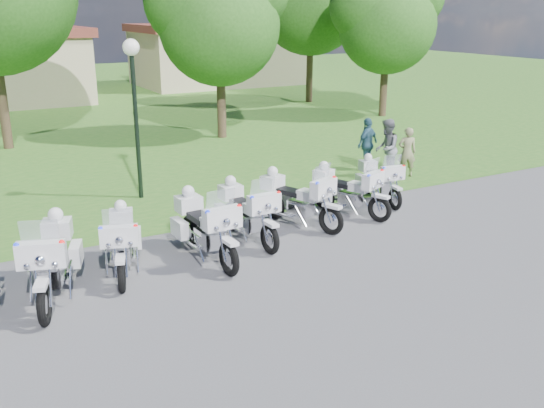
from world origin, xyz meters
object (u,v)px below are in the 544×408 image
bystander_b (386,149)px  motorcycle_3 (205,226)px  bystander_c (367,144)px  lamp_post (133,80)px  motorcycle_7 (379,179)px  motorcycle_1 (52,259)px  motorcycle_5 (297,198)px  motorcycle_2 (121,241)px  motorcycle_4 (247,211)px  motorcycle_6 (347,189)px  bystander_a (407,152)px

bystander_b → motorcycle_3: bearing=-22.1°
bystander_c → lamp_post: bearing=-23.1°
motorcycle_3 → motorcycle_7: 5.96m
motorcycle_1 → bystander_b: (10.59, 3.59, 0.18)m
motorcycle_5 → motorcycle_3: bearing=-3.9°
lamp_post → motorcycle_7: bearing=-30.9°
motorcycle_2 → motorcycle_7: 7.61m
motorcycle_3 → motorcycle_1: bearing=3.0°
bystander_c → bystander_b: bearing=67.3°
motorcycle_1 → lamp_post: lamp_post is taller
motorcycle_2 → motorcycle_4: 3.00m
motorcycle_2 → motorcycle_6: motorcycle_6 is taller
motorcycle_3 → bystander_a: (8.10, 3.04, 0.07)m
lamp_post → bystander_c: lamp_post is taller
motorcycle_3 → bystander_c: bearing=-153.2°
motorcycle_3 → motorcycle_4: 1.37m
motorcycle_2 → motorcycle_4: bearing=-156.0°
motorcycle_7 → lamp_post: (-5.67, 3.40, 2.65)m
motorcycle_4 → motorcycle_2: bearing=4.6°
motorcycle_4 → lamp_post: lamp_post is taller
motorcycle_1 → motorcycle_6: 7.54m
motorcycle_2 → bystander_b: bystander_b is taller
motorcycle_6 → bystander_b: bystander_b is taller
motorcycle_7 → motorcycle_4: bearing=20.8°
motorcycle_2 → bystander_c: 10.14m
bystander_c → motorcycle_6: bearing=27.5°
motorcycle_1 → motorcycle_4: (4.38, 0.88, -0.05)m
motorcycle_6 → bystander_b: size_ratio=1.20×
motorcycle_4 → bystander_c: bearing=-151.8°
motorcycle_5 → bystander_c: 5.92m
motorcycle_4 → lamp_post: size_ratio=0.56×
motorcycle_3 → motorcycle_4: bearing=-159.2°
motorcycle_2 → bystander_a: size_ratio=1.45×
bystander_b → lamp_post: bearing=-58.1°
motorcycle_3 → bystander_b: bearing=-159.3°
bystander_a → bystander_b: bystander_b is taller
motorcycle_4 → motorcycle_7: 4.61m
motorcycle_5 → motorcycle_6: bearing=163.1°
bystander_a → bystander_b: size_ratio=0.85×
motorcycle_3 → motorcycle_5: size_ratio=1.09×
motorcycle_3 → bystander_a: size_ratio=1.63×
motorcycle_1 → motorcycle_2: 1.49m
motorcycle_1 → motorcycle_5: size_ratio=1.08×
motorcycle_5 → bystander_b: 5.31m
motorcycle_4 → bystander_c: size_ratio=1.42×
bystander_c → motorcycle_7: bearing=39.4°
motorcycle_7 → bystander_a: 2.82m
motorcycle_5 → bystander_c: bystander_c is taller
motorcycle_6 → bystander_a: 4.34m
bystander_a → bystander_c: bearing=-37.6°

